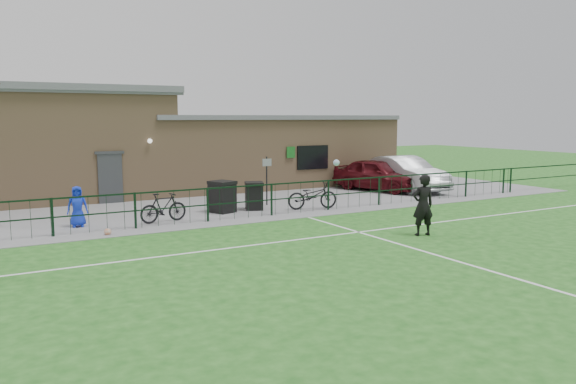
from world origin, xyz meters
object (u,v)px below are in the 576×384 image
sign_post (267,181)px  bicycle_d (163,208)px  wheelie_bin_left (222,198)px  bicycle_e (312,196)px  wheelie_bin_right (254,197)px  car_silver (404,173)px  car_maroon (378,175)px  spectator_child (77,207)px  ball_ground (108,232)px

sign_post → bicycle_d: size_ratio=1.18×
wheelie_bin_left → bicycle_e: size_ratio=0.55×
wheelie_bin_right → bicycle_d: bicycle_d is taller
wheelie_bin_right → bicycle_e: bicycle_e is taller
car_silver → car_maroon: bearing=155.4°
car_maroon → bicycle_e: 6.63m
bicycle_d → wheelie_bin_right: bearing=-85.2°
wheelie_bin_right → spectator_child: 6.61m
wheelie_bin_left → ball_ground: (-4.68, -2.09, -0.47)m
wheelie_bin_left → bicycle_e: (3.40, -1.01, -0.03)m
sign_post → car_silver: size_ratio=0.39×
wheelie_bin_left → ball_ground: wheelie_bin_left is taller
bicycle_e → spectator_child: 8.70m
car_silver → spectator_child: (-15.63, -1.88, -0.16)m
wheelie_bin_left → bicycle_e: 3.55m
car_maroon → car_silver: car_silver is taller
wheelie_bin_left → wheelie_bin_right: 1.34m
car_maroon → bicycle_e: bearing=-169.2°
wheelie_bin_right → ball_ground: wheelie_bin_right is taller
car_silver → bicycle_d: car_silver is taller
spectator_child → bicycle_e: bearing=2.4°
car_maroon → bicycle_e: (-5.80, -3.21, -0.25)m
car_maroon → bicycle_d: 12.16m
bicycle_e → spectator_child: (-8.67, 0.72, 0.15)m
spectator_child → ball_ground: size_ratio=6.17×
spectator_child → ball_ground: 1.98m
wheelie_bin_right → bicycle_d: bearing=-146.0°
wheelie_bin_left → car_silver: bearing=-11.5°
wheelie_bin_right → ball_ground: size_ratio=4.54×
wheelie_bin_left → spectator_child: (-5.26, -0.29, 0.12)m
bicycle_e → wheelie_bin_left: bearing=85.4°
ball_ground → car_maroon: bearing=17.2°
wheelie_bin_right → car_maroon: (7.86, 2.19, 0.29)m
wheelie_bin_left → ball_ground: bearing=-176.2°
sign_post → car_maroon: size_ratio=0.43×
sign_post → bicycle_d: (-4.85, -1.65, -0.49)m
wheelie_bin_right → car_maroon: 8.17m
car_silver → bicycle_d: bearing=-166.2°
car_silver → spectator_child: bearing=-170.2°
car_silver → ball_ground: size_ratio=23.29×
ball_ground → sign_post: bearing=22.2°
car_maroon → car_silver: size_ratio=0.90×
wheelie_bin_right → car_silver: car_silver is taller
bicycle_e → wheelie_bin_right: bearing=75.7°
bicycle_e → ball_ground: (-8.09, -1.08, -0.44)m
sign_post → car_maroon: sign_post is taller
bicycle_d → car_silver: bearing=-87.2°
wheelie_bin_right → bicycle_d: (-3.90, -0.89, 0.01)m
car_maroon → sign_post: bearing=173.6°
car_silver → wheelie_bin_left: bearing=-168.4°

